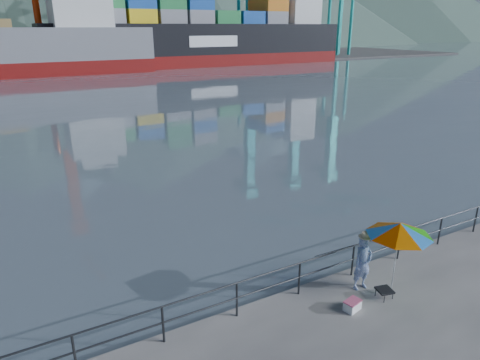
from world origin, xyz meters
name	(u,v)px	position (x,y,z in m)	size (l,w,h in m)	color
harbor_water	(14,54)	(0.00, 130.00, 0.00)	(500.00, 280.00, 0.00)	slate
far_dock	(76,62)	(10.00, 93.00, 0.00)	(200.00, 40.00, 0.40)	#514F4C
guardrail	(269,288)	(0.00, 1.70, 0.52)	(22.00, 0.06, 1.03)	#2D3033
container_stacks	(186,45)	(35.62, 93.32, 2.83)	(58.00, 5.40, 7.80)	yellow
fisherman	(363,263)	(2.75, 1.07, 0.82)	(0.60, 0.39, 1.63)	#21489A
beach_umbrella	(400,229)	(3.36, 0.47, 1.99)	(2.05, 2.05, 2.18)	white
folding_stool	(384,293)	(2.97, 0.38, 0.14)	(0.50, 0.50, 0.27)	black
cooler_bag	(352,306)	(1.81, 0.41, 0.13)	(0.44, 0.29, 0.26)	white
fishing_rod	(339,275)	(2.68, 1.89, 0.00)	(0.02, 0.02, 2.34)	black
container_ship	(210,33)	(33.17, 74.62, 5.83)	(60.10, 10.02, 18.10)	maroon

